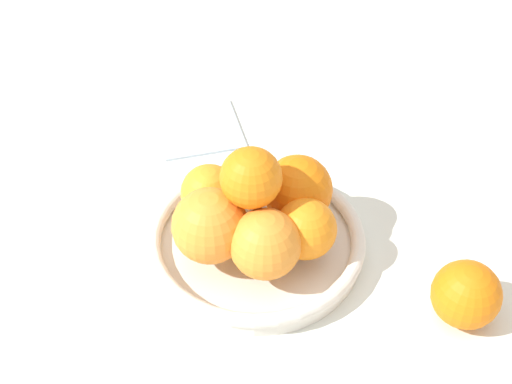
{
  "coord_description": "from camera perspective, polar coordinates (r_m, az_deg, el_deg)",
  "views": [
    {
      "loc": [
        -0.1,
        -0.55,
        0.63
      ],
      "look_at": [
        0.0,
        0.0,
        0.09
      ],
      "focal_mm": 50.0,
      "sensor_mm": 36.0,
      "label": 1
    }
  ],
  "objects": [
    {
      "name": "orange_pile",
      "position": [
        0.78,
        -0.11,
        -1.3
      ],
      "size": [
        0.19,
        0.19,
        0.13
      ],
      "color": "orange",
      "rests_on": "fruit_bowl"
    },
    {
      "name": "ground_plane",
      "position": [
        0.84,
        0.0,
        -4.69
      ],
      "size": [
        4.0,
        4.0,
        0.0
      ],
      "primitive_type": "plane",
      "color": "silver"
    },
    {
      "name": "fruit_bowl",
      "position": [
        0.83,
        0.0,
        -3.96
      ],
      "size": [
        0.25,
        0.25,
        0.03
      ],
      "color": "silver",
      "rests_on": "ground_plane"
    },
    {
      "name": "napkin_folded",
      "position": [
        1.01,
        -4.57,
        5.14
      ],
      "size": [
        0.12,
        0.12,
        0.01
      ],
      "primitive_type": "cube",
      "rotation": [
        0.0,
        0.0,
        0.07
      ],
      "color": "silver",
      "rests_on": "ground_plane"
    },
    {
      "name": "stray_orange",
      "position": [
        0.78,
        16.46,
        -7.87
      ],
      "size": [
        0.07,
        0.07,
        0.07
      ],
      "primitive_type": "sphere",
      "color": "orange",
      "rests_on": "ground_plane"
    }
  ]
}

